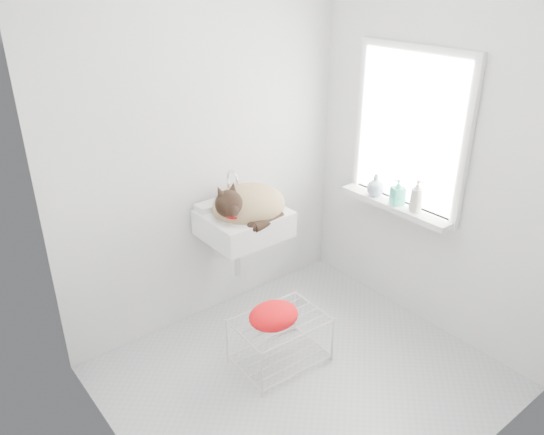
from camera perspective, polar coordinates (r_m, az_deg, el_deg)
floor at (r=3.48m, az=3.28°, el=-16.79°), size 2.20×2.00×0.02m
back_wall at (r=3.55m, az=-7.08°, el=7.46°), size 2.20×0.02×2.50m
right_wall at (r=3.59m, az=17.15°, el=6.72°), size 0.02×2.00×2.50m
left_wall at (r=2.27m, az=-17.18°, el=-4.36°), size 0.02×2.00×2.50m
window_glass at (r=3.66m, az=14.66°, el=9.02°), size 0.01×0.80×1.00m
window_frame at (r=3.64m, az=14.51°, el=8.98°), size 0.04×0.90×1.10m
windowsill at (r=3.77m, az=13.10°, el=1.27°), size 0.16×0.88×0.04m
sink at (r=3.54m, az=-3.05°, el=0.65°), size 0.54×0.47×0.22m
faucet at (r=3.62m, az=-4.78°, el=3.60°), size 0.20×0.14×0.20m
cat at (r=3.52m, az=-2.76°, el=1.22°), size 0.55×0.47×0.33m
wire_rack at (r=3.49m, az=0.85°, el=-13.25°), size 0.57×0.41×0.33m
towel at (r=3.32m, az=0.18°, el=-11.02°), size 0.35×0.27×0.13m
bottle_a at (r=3.67m, az=15.06°, el=0.66°), size 0.08×0.08×0.19m
bottle_b at (r=3.75m, az=13.22°, el=1.43°), size 0.11×0.11×0.18m
bottle_c at (r=3.86m, az=10.96°, el=2.38°), size 0.14×0.14×0.16m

